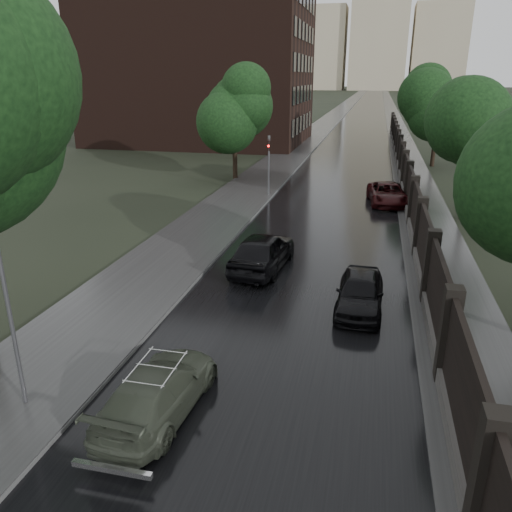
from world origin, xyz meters
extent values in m
plane|color=black|center=(0.00, 0.00, 0.00)|extent=(800.00, 800.00, 0.00)
cube|color=black|center=(0.00, 190.00, 0.01)|extent=(8.00, 420.00, 0.02)
cube|color=#2D2D2D|center=(-6.00, 190.00, 0.08)|extent=(4.00, 420.00, 0.16)
cube|color=#2D2D2D|center=(5.50, 190.00, 0.04)|extent=(3.00, 420.00, 0.08)
cube|color=#383533|center=(4.60, 32.00, 0.25)|extent=(0.40, 75.00, 0.50)
cube|color=black|center=(4.60, 32.00, 1.50)|extent=(0.15, 75.00, 2.00)
cube|color=black|center=(4.60, 70.00, 1.35)|extent=(0.45, 0.45, 2.70)
cylinder|color=black|center=(-8.00, 30.00, 2.93)|extent=(0.36, 0.36, 5.85)
sphere|color=black|center=(-8.00, 30.00, 5.27)|extent=(4.25, 4.25, 4.25)
cylinder|color=black|center=(7.50, 22.00, 2.76)|extent=(0.36, 0.36, 5.53)
sphere|color=black|center=(7.50, 22.00, 4.97)|extent=(4.08, 4.08, 4.08)
cylinder|color=black|center=(7.50, 40.00, 2.76)|extent=(0.36, 0.36, 5.53)
sphere|color=black|center=(7.50, 40.00, 4.97)|extent=(4.08, 4.08, 4.08)
cylinder|color=#59595E|center=(-5.40, 1.50, 2.50)|extent=(0.10, 0.10, 5.00)
cylinder|color=#59595E|center=(-4.30, 25.00, 1.50)|extent=(0.12, 0.12, 3.00)
imported|color=#59595E|center=(-4.30, 25.00, 3.50)|extent=(0.16, 0.20, 1.00)
sphere|color=#FF0C0C|center=(-4.30, 24.85, 3.35)|extent=(0.14, 0.14, 0.14)
cube|color=black|center=(-18.00, 52.00, 10.00)|extent=(24.00, 18.00, 20.00)
cube|color=tan|center=(-32.00, 300.00, 22.00)|extent=(28.00, 22.00, 44.00)
cube|color=tan|center=(32.00, 300.00, 22.00)|extent=(28.00, 22.00, 44.00)
cube|color=tan|center=(0.00, 300.00, 30.00)|extent=(30.00, 30.00, 60.00)
imported|color=#3E4436|center=(-2.15, 2.06, 0.61)|extent=(1.99, 4.31, 1.22)
imported|color=black|center=(-1.80, 11.87, 0.79)|extent=(2.26, 4.80, 1.59)
imported|color=black|center=(2.28, 8.87, 0.65)|extent=(1.63, 3.88, 1.31)
imported|color=black|center=(3.40, 24.64, 0.66)|extent=(2.76, 4.97, 1.32)
camera|label=1|loc=(2.38, -7.14, 7.61)|focal=35.00mm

